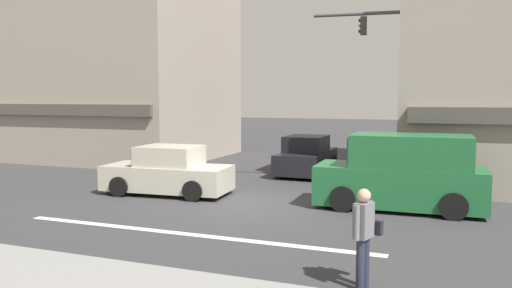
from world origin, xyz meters
name	(u,v)px	position (x,y,z in m)	size (l,w,h in m)	color
ground_plane	(245,204)	(0.00, 0.00, 0.00)	(120.00, 120.00, 0.00)	#333335
lane_marking_stripe	(188,234)	(0.00, -3.50, 0.00)	(9.00, 0.24, 0.01)	silver
building_left_block	(104,62)	(-11.76, 8.80, 5.05)	(12.25, 9.01, 10.10)	gray
street_tree	(486,85)	(6.83, 7.42, 3.61)	(2.81, 2.81, 5.05)	#4C3823
utility_pole_near_left	(133,76)	(-7.15, 4.84, 4.07)	(1.40, 0.22, 7.84)	brown
utility_pole_far_right	(506,72)	(7.67, 8.98, 4.17)	(1.40, 0.22, 8.05)	brown
traffic_light_mast	(430,66)	(4.91, 3.98, 4.18)	(4.88, 0.58, 6.20)	#47474C
van_waiting_far	(403,174)	(4.39, 1.00, 1.01)	(4.64, 2.12, 2.11)	#1E6033
sedan_crossing_leftbound	(307,157)	(0.14, 6.39, 0.71)	(1.88, 4.10, 1.58)	black
sedan_crossing_center	(168,172)	(-2.94, 0.55, 0.71)	(4.21, 2.10, 1.58)	#B7B29E
pedestrian_foreground_with_bag	(364,232)	(4.30, -5.35, 0.95)	(0.44, 0.67, 1.67)	#232838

